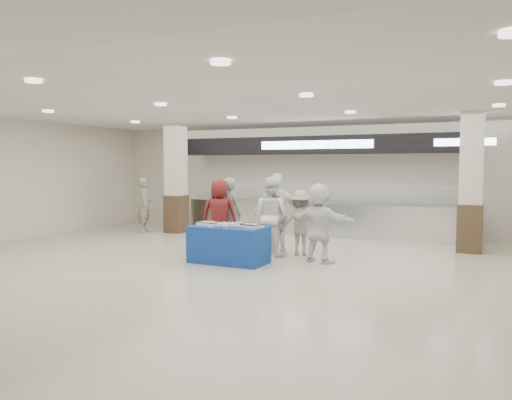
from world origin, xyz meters
The scene contains 15 objects.
ground centered at (0.00, 0.00, 0.00)m, with size 14.00×14.00×0.00m, color beige.
serving_line centered at (0.00, 5.40, 1.16)m, with size 8.70×0.85×2.80m.
column_left centered at (-4.00, 4.20, 1.53)m, with size 0.55×0.55×3.20m.
column_right centered at (4.00, 4.20, 1.53)m, with size 0.55×0.55×3.20m.
display_table centered at (-0.41, 0.75, 0.38)m, with size 1.55×0.78×0.75m, color #164199.
sheet_cake_left centered at (-0.85, 0.72, 0.80)m, with size 0.51×0.45×0.09m.
sheet_cake_right centered at (0.09, 0.78, 0.79)m, with size 0.48×0.42×0.09m.
cupcake_tray centered at (-0.38, 0.73, 0.79)m, with size 0.52×0.45×0.07m.
civilian_maroon centered at (-1.26, 1.90, 0.84)m, with size 0.82×0.53×1.67m, color maroon.
soldier_a centered at (-1.16, 2.26, 0.85)m, with size 0.62×0.41×1.70m, color gray.
chef_tall centered at (0.02, 1.97, 0.86)m, with size 0.84×0.65×1.73m, color white.
chef_short centered at (0.11, 2.12, 0.90)m, with size 1.06×0.44×1.81m, color white.
soldier_b centered at (0.63, 2.19, 0.72)m, with size 0.93×0.53×1.44m, color gray.
civilian_white centered at (1.25, 1.58, 0.81)m, with size 1.51×0.48×1.63m, color white.
soldier_bg centered at (-4.81, 3.76, 0.82)m, with size 0.59×0.39×1.63m, color gray.
Camera 1 is at (4.33, -8.13, 1.99)m, focal length 35.00 mm.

